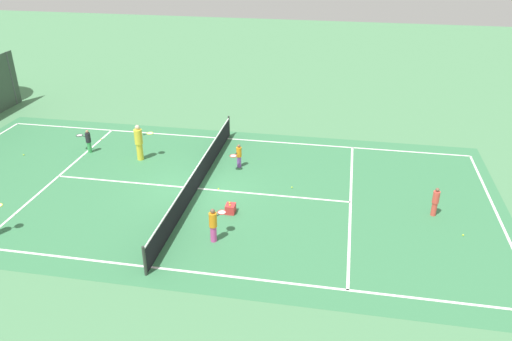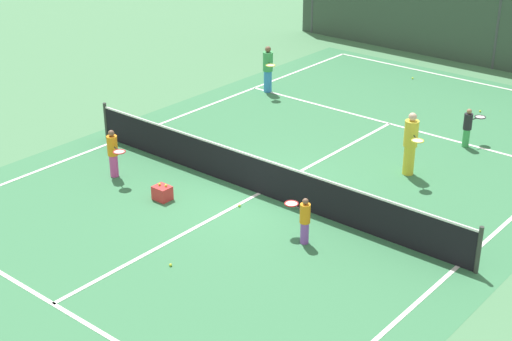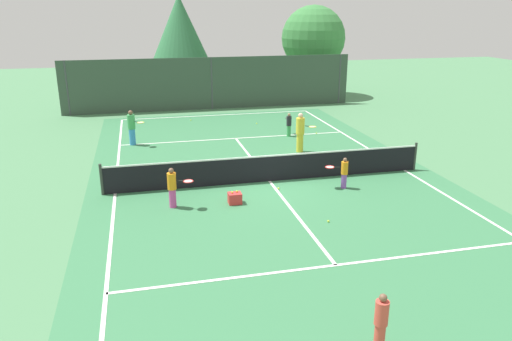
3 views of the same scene
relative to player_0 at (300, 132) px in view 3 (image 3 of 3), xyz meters
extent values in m
plane|color=#4C8456|center=(-2.32, -3.46, -0.90)|extent=(80.00, 80.00, 0.00)
cube|color=#387A4C|center=(-2.32, -3.46, -0.90)|extent=(13.00, 25.00, 0.00)
cube|color=white|center=(-7.82, -3.46, -0.89)|extent=(0.10, 24.00, 0.01)
cube|color=white|center=(3.18, -3.46, -0.89)|extent=(0.10, 24.00, 0.01)
cube|color=white|center=(-2.32, 8.54, -0.89)|extent=(11.00, 0.10, 0.01)
cube|color=white|center=(-2.32, -9.86, -0.89)|extent=(11.00, 0.10, 0.01)
cube|color=white|center=(-2.32, 2.94, -0.89)|extent=(11.00, 0.10, 0.01)
cube|color=white|center=(-2.32, -3.46, -0.89)|extent=(0.10, 12.80, 0.01)
cylinder|color=#333833|center=(-8.22, -3.46, -0.35)|extent=(0.10, 0.10, 1.10)
cylinder|color=#333833|center=(3.58, -3.46, -0.35)|extent=(0.10, 0.10, 1.10)
cube|color=black|center=(-2.32, -3.46, -0.42)|extent=(11.80, 0.03, 0.95)
cube|color=white|center=(-2.32, -3.46, 0.08)|extent=(11.80, 0.04, 0.05)
cube|color=#384C3D|center=(-2.32, 10.54, 0.70)|extent=(18.00, 0.06, 3.20)
cylinder|color=#3F4447|center=(-10.82, 10.54, 0.70)|extent=(0.12, 0.12, 3.20)
cylinder|color=#3F4447|center=(-2.32, 10.54, 0.70)|extent=(0.12, 0.12, 3.20)
cylinder|color=#3F4447|center=(6.18, 10.54, 0.70)|extent=(0.12, 0.12, 3.20)
cylinder|color=brown|center=(5.45, 13.83, 0.29)|extent=(0.34, 0.34, 2.37)
sphere|color=#3D8442|center=(5.45, 13.83, 3.15)|extent=(4.47, 4.47, 4.47)
cylinder|color=brown|center=(-3.66, 16.11, 0.22)|extent=(0.35, 0.35, 2.24)
cone|color=#337547|center=(-3.66, 16.11, 3.70)|extent=(4.26, 4.26, 4.73)
cylinder|color=yellow|center=(-0.01, 0.01, -0.49)|extent=(0.30, 0.30, 0.81)
cylinder|color=yellow|center=(-0.01, 0.01, 0.27)|extent=(0.37, 0.37, 0.71)
sphere|color=beige|center=(-0.01, 0.01, 0.74)|extent=(0.22, 0.22, 0.22)
cylinder|color=black|center=(0.23, -0.23, 0.31)|extent=(0.16, 0.16, 0.03)
torus|color=yellow|center=(0.41, -0.41, 0.31)|extent=(0.47, 0.47, 0.03)
cylinder|color=silver|center=(0.41, -0.41, 0.31)|extent=(0.39, 0.39, 0.00)
cylinder|color=#E54C3F|center=(-2.75, -13.01, -0.62)|extent=(0.20, 0.20, 0.56)
cylinder|color=#E54C3F|center=(-2.75, -13.01, -0.10)|extent=(0.25, 0.25, 0.49)
sphere|color=brown|center=(-2.75, -13.01, 0.22)|extent=(0.15, 0.15, 0.15)
cylinder|color=#D14799|center=(-5.96, -5.12, -0.59)|extent=(0.22, 0.22, 0.61)
cylinder|color=orange|center=(-5.96, -5.12, -0.02)|extent=(0.28, 0.28, 0.54)
sphere|color=brown|center=(-5.96, -5.12, 0.33)|extent=(0.17, 0.17, 0.17)
cylinder|color=black|center=(-5.69, -5.22, 0.01)|extent=(0.20, 0.10, 0.03)
torus|color=red|center=(-5.46, -5.32, 0.01)|extent=(0.43, 0.43, 0.03)
cylinder|color=silver|center=(-5.46, -5.32, 0.01)|extent=(0.36, 0.36, 0.00)
cylinder|color=purple|center=(0.06, -4.76, -0.64)|extent=(0.19, 0.19, 0.52)
cylinder|color=orange|center=(0.06, -4.76, -0.15)|extent=(0.24, 0.24, 0.46)
sphere|color=brown|center=(0.06, -4.76, 0.15)|extent=(0.14, 0.14, 0.14)
cylinder|color=black|center=(-0.20, -4.68, -0.13)|extent=(0.20, 0.09, 0.03)
torus|color=red|center=(-0.44, -4.60, -0.13)|extent=(0.41, 0.41, 0.03)
cylinder|color=silver|center=(-0.44, -4.60, -0.13)|extent=(0.34, 0.34, 0.00)
cylinder|color=#3FA559|center=(0.33, 2.75, -0.63)|extent=(0.20, 0.20, 0.54)
cylinder|color=#232328|center=(0.33, 2.75, -0.12)|extent=(0.25, 0.25, 0.47)
sphere|color=#A37556|center=(0.33, 2.75, 0.19)|extent=(0.15, 0.15, 0.15)
cylinder|color=black|center=(0.40, 3.02, -0.10)|extent=(0.08, 0.20, 0.03)
torus|color=black|center=(0.46, 3.26, -0.10)|extent=(0.40, 0.40, 0.03)
cylinder|color=silver|center=(0.46, 3.26, -0.10)|extent=(0.34, 0.34, 0.00)
cylinder|color=#388CD8|center=(-7.21, 2.94, -0.52)|extent=(0.28, 0.28, 0.76)
cylinder|color=#3FA559|center=(-7.21, 2.94, 0.19)|extent=(0.35, 0.35, 0.66)
sphere|color=brown|center=(-7.21, 2.94, 0.62)|extent=(0.21, 0.21, 0.21)
cylinder|color=black|center=(-6.97, 2.72, 0.22)|extent=(0.17, 0.16, 0.03)
torus|color=yellow|center=(-6.79, 2.55, 0.22)|extent=(0.47, 0.47, 0.03)
cylinder|color=silver|center=(-6.79, 2.55, 0.22)|extent=(0.39, 0.39, 0.00)
cube|color=red|center=(-3.97, -5.27, -0.72)|extent=(0.43, 0.36, 0.36)
sphere|color=#CCE533|center=(-4.06, -5.27, -0.51)|extent=(0.07, 0.07, 0.07)
sphere|color=#CCE533|center=(-3.89, -5.22, -0.51)|extent=(0.07, 0.07, 0.07)
sphere|color=#CCE533|center=(-4.02, 7.44, -0.87)|extent=(0.07, 0.07, 0.07)
sphere|color=#CCE533|center=(-2.22, -4.35, -0.87)|extent=(0.07, 0.07, 0.07)
sphere|color=#CCE533|center=(1.85, 2.92, -0.87)|extent=(0.07, 0.07, 0.07)
sphere|color=#CCE533|center=(-1.54, -7.39, -0.87)|extent=(0.07, 0.07, 0.07)
sphere|color=#CCE533|center=(-0.59, 5.74, -0.87)|extent=(0.07, 0.07, 0.07)
camera|label=1|loc=(-20.52, -9.30, 9.43)|focal=35.76mm
camera|label=2|loc=(8.89, -17.10, 7.82)|focal=54.22mm
camera|label=3|loc=(-6.77, -19.95, 5.20)|focal=34.51mm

